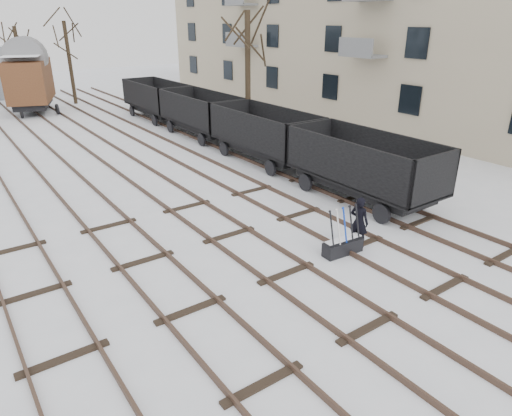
{
  "coord_description": "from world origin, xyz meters",
  "views": [
    {
      "loc": [
        -7.11,
        -8.55,
        6.65
      ],
      "look_at": [
        0.44,
        2.09,
        1.2
      ],
      "focal_mm": 32.0,
      "sensor_mm": 36.0,
      "label": 1
    }
  ],
  "objects_px": {
    "ground_frame": "(343,245)",
    "box_van_wagon": "(29,79)",
    "worker": "(359,222)",
    "freight_wagon_a": "(362,176)"
  },
  "relations": [
    {
      "from": "ground_frame",
      "to": "worker",
      "type": "distance_m",
      "value": 0.93
    },
    {
      "from": "worker",
      "to": "box_van_wagon",
      "type": "distance_m",
      "value": 29.73
    },
    {
      "from": "freight_wagon_a",
      "to": "box_van_wagon",
      "type": "xyz_separation_m",
      "value": [
        -6.67,
        26.75,
        1.49
      ]
    },
    {
      "from": "ground_frame",
      "to": "box_van_wagon",
      "type": "distance_m",
      "value": 29.78
    },
    {
      "from": "ground_frame",
      "to": "freight_wagon_a",
      "type": "xyz_separation_m",
      "value": [
        3.84,
        2.82,
        0.69
      ]
    },
    {
      "from": "worker",
      "to": "freight_wagon_a",
      "type": "relative_size",
      "value": 0.26
    },
    {
      "from": "ground_frame",
      "to": "box_van_wagon",
      "type": "height_order",
      "value": "box_van_wagon"
    },
    {
      "from": "worker",
      "to": "box_van_wagon",
      "type": "relative_size",
      "value": 0.27
    },
    {
      "from": "ground_frame",
      "to": "box_van_wagon",
      "type": "relative_size",
      "value": 0.24
    },
    {
      "from": "ground_frame",
      "to": "worker",
      "type": "relative_size",
      "value": 0.91
    }
  ]
}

